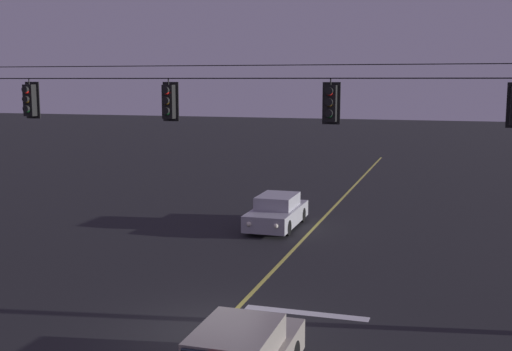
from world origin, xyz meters
name	(u,v)px	position (x,y,z in m)	size (l,w,h in m)	color
ground_plane	(214,332)	(0.00, 0.00, 0.00)	(180.00, 180.00, 0.00)	black
lane_centre_stripe	(295,248)	(0.00, 8.59, 0.00)	(0.14, 60.00, 0.01)	#D1C64C
stop_bar_paint	(306,313)	(1.90, 1.99, 0.00)	(3.40, 0.36, 0.01)	silver
signal_span_assembly	(246,161)	(0.00, 2.59, 4.00)	(21.27, 0.32, 7.68)	#38281C
traffic_light_leftmost	(29,100)	(-6.92, 2.57, 5.63)	(0.48, 0.41, 1.22)	black
traffic_light_left_inner	(169,102)	(-2.29, 2.57, 5.63)	(0.48, 0.41, 1.22)	black
traffic_light_centre	(330,103)	(2.36, 2.57, 5.63)	(0.48, 0.41, 1.22)	black
car_oncoming_lead	(277,212)	(-1.56, 11.78, 0.65)	(1.80, 4.42, 1.39)	#A5A5AD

